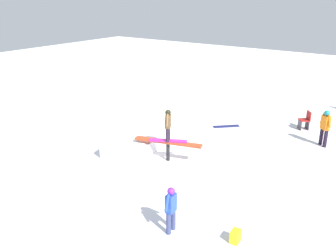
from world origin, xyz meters
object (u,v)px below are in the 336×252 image
at_px(bystander_blue, 171,207).
at_px(bystander_orange, 325,126).
at_px(rail_feature, 168,144).
at_px(backpack_on_snow, 235,236).
at_px(loose_snowboard_navy, 226,126).
at_px(main_rider_on_rail, 168,126).
at_px(folding_chair, 305,121).

height_order(bystander_blue, bystander_orange, bystander_orange).
bearing_deg(rail_feature, backpack_on_snow, -50.99).
distance_m(bystander_orange, backpack_on_snow, 7.99).
distance_m(rail_feature, loose_snowboard_navy, 4.75).
bearing_deg(rail_feature, bystander_orange, 32.25).
height_order(main_rider_on_rail, bystander_orange, main_rider_on_rail).
distance_m(bystander_blue, bystander_orange, 8.73).
xyz_separation_m(bystander_blue, bystander_orange, (1.79, 8.54, 0.12)).
bearing_deg(main_rider_on_rail, backpack_on_snow, -62.96).
distance_m(main_rider_on_rail, bystander_blue, 4.55).
height_order(rail_feature, folding_chair, folding_chair).
relative_size(bystander_orange, loose_snowboard_navy, 1.23).
distance_m(loose_snowboard_navy, backpack_on_snow, 8.81).
bearing_deg(loose_snowboard_navy, main_rider_on_rail, 44.30).
bearing_deg(bystander_blue, loose_snowboard_navy, 12.50).
height_order(bystander_blue, loose_snowboard_navy, bystander_blue).
relative_size(folding_chair, backpack_on_snow, 2.59).
xyz_separation_m(bystander_blue, folding_chair, (0.57, 10.11, -0.33)).
bearing_deg(main_rider_on_rail, loose_snowboard_navy, 61.40).
bearing_deg(rail_feature, folding_chair, 47.91).
xyz_separation_m(rail_feature, backpack_on_snow, (4.28, -3.05, -0.51)).
bearing_deg(main_rider_on_rail, rail_feature, 0.00).
bearing_deg(main_rider_on_rail, folding_chair, 35.94).
distance_m(rail_feature, main_rider_on_rail, 0.71).
bearing_deg(bystander_blue, folding_chair, -7.92).
distance_m(main_rider_on_rail, bystander_orange, 6.65).
xyz_separation_m(main_rider_on_rail, loose_snowboard_navy, (0.09, 4.70, -1.37)).
xyz_separation_m(loose_snowboard_navy, folding_chair, (3.15, 1.78, 0.40)).
bearing_deg(bystander_blue, main_rider_on_rail, 31.58).
relative_size(rail_feature, main_rider_on_rail, 1.86).
height_order(rail_feature, main_rider_on_rail, main_rider_on_rail).
bearing_deg(loose_snowboard_navy, bystander_orange, 138.13).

